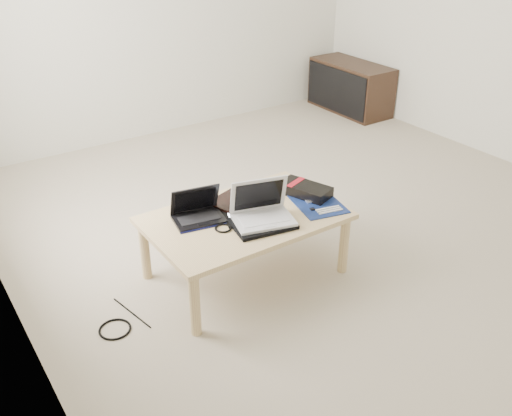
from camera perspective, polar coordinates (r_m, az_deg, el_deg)
ground at (r=4.13m, az=4.55°, el=-0.19°), size 4.00×4.00×0.00m
coffee_table at (r=3.25m, az=-1.11°, el=-1.52°), size 1.10×0.70×0.40m
media_cabinet at (r=6.13m, az=9.38°, el=11.84°), size 0.41×0.90×0.50m
book at (r=3.35m, az=-2.12°, el=0.66°), size 0.33×0.30×0.03m
netbook at (r=3.19m, az=-5.85°, el=-0.48°), size 0.31×0.25×0.19m
tablet at (r=3.20m, az=-0.91°, el=-0.88°), size 0.30×0.26×0.01m
remote at (r=3.29m, az=-0.09°, el=0.01°), size 0.06×0.21×0.02m
neoprene_sleeve at (r=3.13m, az=0.67°, el=-1.58°), size 0.37×0.30×0.02m
white_laptop at (r=3.13m, az=0.60°, el=-0.33°), size 0.37×0.30×0.23m
motherboard at (r=3.36m, az=6.26°, el=0.41°), size 0.32×0.37×0.02m
gpu_box at (r=3.45m, az=4.91°, el=1.81°), size 0.25×0.34×0.07m
cable_coil at (r=3.10m, az=-3.30°, el=-2.03°), size 0.10×0.10×0.01m
floor_cable_coil at (r=3.12m, az=-13.93°, el=-11.69°), size 0.21×0.21×0.01m
floor_cable_trail at (r=3.21m, az=-12.32°, el=-10.19°), size 0.07×0.34×0.01m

